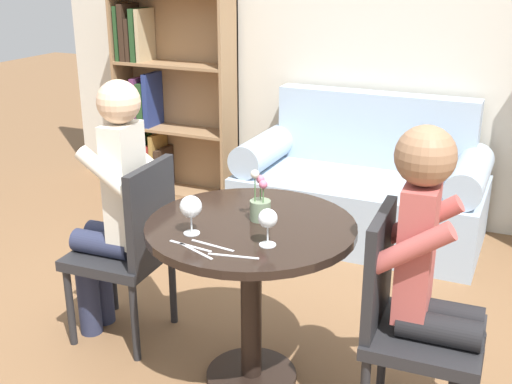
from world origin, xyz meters
name	(u,v)px	position (x,y,z in m)	size (l,w,h in m)	color
ground_plane	(251,378)	(0.00, 0.00, 0.00)	(16.00, 16.00, 0.00)	brown
back_wall	(387,24)	(0.00, 2.17, 1.35)	(5.20, 0.05, 2.70)	beige
round_table	(251,261)	(0.00, 0.00, 0.58)	(0.86, 0.86, 0.75)	black
couch	(361,191)	(0.00, 1.75, 0.31)	(1.57, 0.80, 0.92)	#9EB2C6
bookshelf_left	(162,102)	(-1.69, 2.02, 0.71)	(0.95, 0.28, 1.52)	#93704C
chair_left	(132,244)	(-0.66, 0.09, 0.49)	(0.44, 0.44, 0.90)	#232326
chair_right	(407,317)	(0.66, -0.03, 0.49)	(0.44, 0.44, 0.90)	#232326
person_left	(113,208)	(-0.75, 0.08, 0.67)	(0.43, 0.35, 1.27)	#282D47
person_right	(435,279)	(0.74, -0.02, 0.67)	(0.43, 0.35, 1.23)	black
wine_glass_left	(191,207)	(-0.17, -0.19, 0.86)	(0.09, 0.09, 0.16)	white
wine_glass_right	(268,220)	(0.14, -0.16, 0.85)	(0.07, 0.07, 0.15)	white
flower_vase	(260,204)	(0.02, 0.05, 0.82)	(0.09, 0.09, 0.22)	gray
knife_left_setting	(190,246)	(-0.11, -0.29, 0.75)	(0.19, 0.03, 0.00)	silver
fork_left_setting	(233,256)	(0.07, -0.30, 0.75)	(0.19, 0.05, 0.00)	silver
knife_right_setting	(196,251)	(-0.08, -0.32, 0.75)	(0.18, 0.08, 0.00)	silver
fork_right_setting	(213,245)	(-0.04, -0.25, 0.75)	(0.19, 0.04, 0.00)	silver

